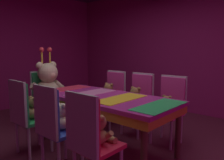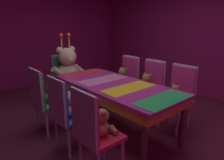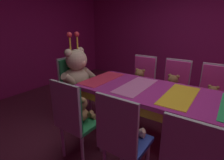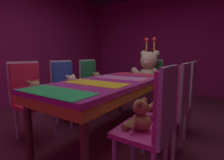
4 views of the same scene
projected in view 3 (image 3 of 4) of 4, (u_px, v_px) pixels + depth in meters
The scene contains 17 objects.
ground_plane at pixel (152, 140), 2.42m from camera, with size 7.90×7.90×0.00m, color #591E33.
wall_back at pixel (14, 30), 3.71m from camera, with size 5.20×0.12×2.80m, color #8C1959.
wall_right at pixel (201, 29), 4.00m from camera, with size 0.12×6.40×2.80m, color #8C1959.
banquet_table at pixel (156, 97), 2.21m from camera, with size 0.90×2.02×0.75m.
teddy_left_0 at pixel (195, 154), 1.35m from camera, with size 0.25×0.32×0.30m.
chair_left_1 at pixel (121, 135), 1.57m from camera, with size 0.42×0.41×0.98m.
teddy_left_1 at pixel (129, 127), 1.68m from camera, with size 0.25×0.33×0.31m.
chair_left_2 at pixel (72, 115), 1.90m from camera, with size 0.42×0.41×0.98m.
teddy_left_2 at pixel (82, 110), 2.02m from camera, with size 0.25×0.32×0.30m.
chair_right_0 at pixel (213, 91), 2.56m from camera, with size 0.42×0.41×0.98m.
teddy_right_0 at pixel (212, 96), 2.46m from camera, with size 0.21×0.27×0.26m.
chair_right_1 at pixel (175, 83), 2.88m from camera, with size 0.42×0.41×0.98m.
teddy_right_1 at pixel (172, 86), 2.76m from camera, with size 0.26×0.34×0.32m.
chair_right_2 at pixel (143, 77), 3.19m from camera, with size 0.42×0.41×0.98m.
teddy_right_2 at pixel (139, 79), 3.08m from camera, with size 0.27×0.35×0.33m.
throne_chair at pixel (71, 80), 3.07m from camera, with size 0.41×0.42×0.98m.
king_teddy_bear at pixel (78, 72), 2.92m from camera, with size 0.74×0.57×0.95m.
Camera 3 is at (-1.98, -0.71, 1.55)m, focal length 28.10 mm.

